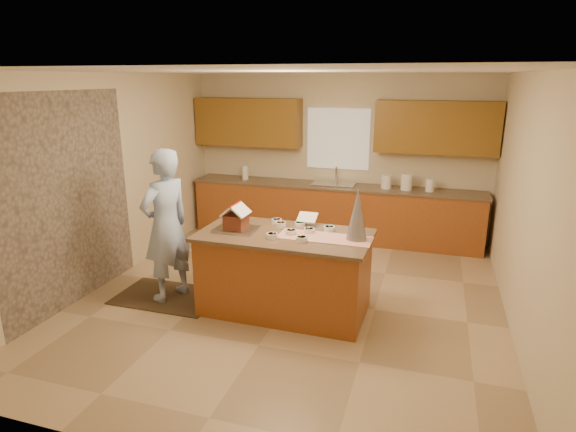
% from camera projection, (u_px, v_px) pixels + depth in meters
% --- Properties ---
extents(floor, '(5.50, 5.50, 0.00)m').
position_uv_depth(floor, '(291.00, 298.00, 5.92)').
color(floor, tan).
rests_on(floor, ground).
extents(ceiling, '(5.50, 5.50, 0.00)m').
position_uv_depth(ceiling, '(291.00, 71.00, 5.16)').
color(ceiling, silver).
rests_on(ceiling, floor).
extents(wall_back, '(5.50, 5.50, 0.00)m').
position_uv_depth(wall_back, '(338.00, 157.00, 8.06)').
color(wall_back, beige).
rests_on(wall_back, floor).
extents(wall_front, '(5.50, 5.50, 0.00)m').
position_uv_depth(wall_front, '(166.00, 288.00, 3.02)').
color(wall_front, beige).
rests_on(wall_front, floor).
extents(wall_left, '(5.50, 5.50, 0.00)m').
position_uv_depth(wall_left, '(109.00, 179.00, 6.25)').
color(wall_left, beige).
rests_on(wall_left, floor).
extents(wall_right, '(5.50, 5.50, 0.00)m').
position_uv_depth(wall_right, '(527.00, 209.00, 4.83)').
color(wall_right, beige).
rests_on(wall_right, floor).
extents(stone_accent, '(0.00, 2.50, 2.50)m').
position_uv_depth(stone_accent, '(67.00, 201.00, 5.54)').
color(stone_accent, gray).
rests_on(stone_accent, wall_left).
extents(window_curtain, '(1.05, 0.03, 1.00)m').
position_uv_depth(window_curtain, '(338.00, 139.00, 7.95)').
color(window_curtain, white).
rests_on(window_curtain, wall_back).
extents(back_counter_base, '(4.80, 0.60, 0.88)m').
position_uv_depth(back_counter_base, '(333.00, 213.00, 8.04)').
color(back_counter_base, '#934B1E').
rests_on(back_counter_base, floor).
extents(back_counter_top, '(4.85, 0.63, 0.04)m').
position_uv_depth(back_counter_top, '(334.00, 186.00, 7.91)').
color(back_counter_top, brown).
rests_on(back_counter_top, back_counter_base).
extents(upper_cabinet_left, '(1.85, 0.35, 0.80)m').
position_uv_depth(upper_cabinet_left, '(248.00, 122.00, 8.18)').
color(upper_cabinet_left, brown).
rests_on(upper_cabinet_left, wall_back).
extents(upper_cabinet_right, '(1.85, 0.35, 0.80)m').
position_uv_depth(upper_cabinet_right, '(436.00, 127.00, 7.30)').
color(upper_cabinet_right, brown).
rests_on(upper_cabinet_right, wall_back).
extents(sink, '(0.70, 0.45, 0.12)m').
position_uv_depth(sink, '(334.00, 187.00, 7.92)').
color(sink, silver).
rests_on(sink, back_counter_top).
extents(faucet, '(0.03, 0.03, 0.28)m').
position_uv_depth(faucet, '(336.00, 175.00, 8.03)').
color(faucet, silver).
rests_on(faucet, back_counter_top).
extents(island_base, '(1.87, 0.96, 0.91)m').
position_uv_depth(island_base, '(285.00, 274.00, 5.49)').
color(island_base, '#934B1E').
rests_on(island_base, floor).
extents(island_top, '(1.95, 1.04, 0.04)m').
position_uv_depth(island_top, '(284.00, 235.00, 5.36)').
color(island_top, brown).
rests_on(island_top, island_base).
extents(table_runner, '(1.04, 0.39, 0.01)m').
position_uv_depth(table_runner, '(325.00, 237.00, 5.21)').
color(table_runner, '#AA240C').
rests_on(table_runner, island_top).
extents(baking_tray, '(0.48, 0.36, 0.03)m').
position_uv_depth(baking_tray, '(236.00, 229.00, 5.47)').
color(baking_tray, silver).
rests_on(baking_tray, island_top).
extents(cookbook, '(0.23, 0.18, 0.10)m').
position_uv_depth(cookbook, '(307.00, 218.00, 5.64)').
color(cookbook, white).
rests_on(cookbook, island_top).
extents(tinsel_tree, '(0.23, 0.23, 0.57)m').
position_uv_depth(tinsel_tree, '(357.00, 214.00, 5.08)').
color(tinsel_tree, '#B7B5C2').
rests_on(tinsel_tree, island_top).
extents(rug, '(1.25, 0.82, 0.01)m').
position_uv_depth(rug, '(168.00, 296.00, 5.95)').
color(rug, black).
rests_on(rug, floor).
extents(boy, '(0.65, 0.79, 1.85)m').
position_uv_depth(boy, '(166.00, 226.00, 5.68)').
color(boy, '#9CB5DE').
rests_on(boy, rug).
extents(canister_a, '(0.16, 0.16, 0.22)m').
position_uv_depth(canister_a, '(386.00, 182.00, 7.63)').
color(canister_a, white).
rests_on(canister_a, back_counter_top).
extents(canister_b, '(0.18, 0.18, 0.26)m').
position_uv_depth(canister_b, '(407.00, 182.00, 7.54)').
color(canister_b, white).
rests_on(canister_b, back_counter_top).
extents(canister_c, '(0.14, 0.14, 0.20)m').
position_uv_depth(canister_c, '(430.00, 185.00, 7.44)').
color(canister_c, white).
rests_on(canister_c, back_counter_top).
extents(paper_towel, '(0.11, 0.11, 0.24)m').
position_uv_depth(paper_towel, '(245.00, 173.00, 8.32)').
color(paper_towel, white).
rests_on(paper_towel, back_counter_top).
extents(gingerbread_house, '(0.29, 0.29, 0.29)m').
position_uv_depth(gingerbread_house, '(236.00, 219.00, 5.44)').
color(gingerbread_house, brown).
rests_on(gingerbread_house, baking_tray).
extents(candy_bowls, '(0.79, 0.67, 0.06)m').
position_uv_depth(candy_bowls, '(295.00, 229.00, 5.41)').
color(candy_bowls, purple).
rests_on(candy_bowls, island_top).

